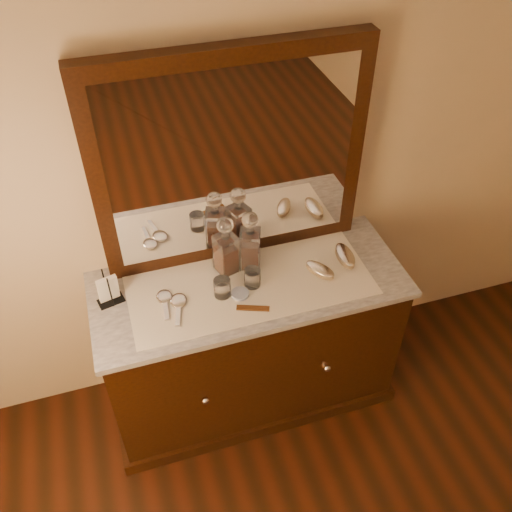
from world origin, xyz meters
name	(u,v)px	position (x,y,z in m)	size (l,w,h in m)	color
dresser_cabinet	(250,344)	(0.00, 1.96, 0.41)	(1.40, 0.55, 0.82)	black
dresser_plinth	(251,386)	(0.00, 1.96, 0.04)	(1.46, 0.59, 0.08)	black
knob_left	(206,400)	(-0.30, 1.67, 0.45)	(0.04, 0.04, 0.04)	silver
knob_right	(327,368)	(0.30, 1.67, 0.45)	(0.04, 0.04, 0.04)	silver
marble_top	(249,285)	(0.00, 1.96, 0.83)	(1.44, 0.59, 0.03)	silver
mirror_frame	(232,161)	(0.00, 2.20, 1.35)	(1.20, 0.08, 1.00)	black
mirror_glass	(234,165)	(0.00, 2.17, 1.35)	(1.06, 0.01, 0.86)	white
lace_runner	(251,285)	(0.00, 1.94, 0.85)	(1.10, 0.45, 0.00)	silver
pin_dish	(240,294)	(-0.06, 1.89, 0.86)	(0.08, 0.08, 0.01)	white
comb	(253,308)	(-0.03, 1.79, 0.86)	(0.14, 0.03, 0.01)	brown
napkin_rack	(108,290)	(-0.62, 2.03, 0.92)	(0.12, 0.09, 0.17)	black
decanter_left	(226,251)	(-0.08, 2.06, 0.97)	(0.12, 0.12, 0.31)	maroon
decanter_right	(250,246)	(0.04, 2.06, 0.97)	(0.12, 0.12, 0.31)	maroon
brush_near	(320,270)	(0.33, 1.91, 0.87)	(0.14, 0.16, 0.04)	#907758
brush_far	(345,256)	(0.48, 1.96, 0.88)	(0.08, 0.17, 0.05)	#907758
hand_mirror_outer	(165,299)	(-0.39, 1.96, 0.86)	(0.08, 0.19, 0.02)	silver
hand_mirror_inner	(178,303)	(-0.34, 1.91, 0.86)	(0.09, 0.20, 0.02)	silver
tumblers	(237,283)	(-0.06, 1.93, 0.90)	(0.22, 0.10, 0.09)	white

